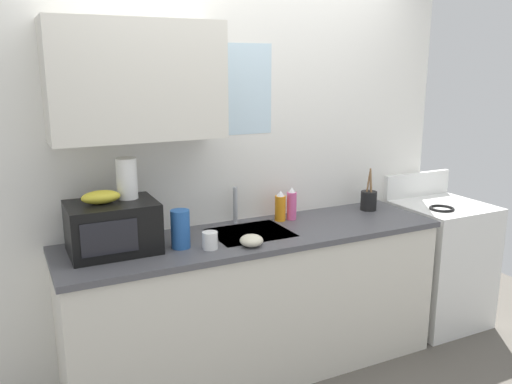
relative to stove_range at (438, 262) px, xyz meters
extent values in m
cube|color=white|center=(-1.50, 0.35, 0.79)|extent=(3.08, 0.10, 2.50)
cube|color=silver|center=(-2.14, 0.14, 1.33)|extent=(0.92, 0.32, 0.62)
cube|color=silver|center=(-1.53, 0.31, 1.27)|extent=(0.56, 0.02, 0.55)
cube|color=silver|center=(-1.50, 0.00, -0.03)|extent=(2.28, 0.60, 0.86)
cube|color=#4C4C51|center=(-1.50, 0.00, 0.42)|extent=(2.31, 0.63, 0.03)
cube|color=#9EA0A5|center=(-1.53, 0.02, 0.37)|extent=(0.46, 0.38, 0.14)
cylinder|color=#B2B5BA|center=(-1.53, 0.24, 0.56)|extent=(0.03, 0.03, 0.23)
cube|color=white|center=(0.00, 0.00, -0.01)|extent=(0.60, 0.60, 0.90)
torus|color=black|center=(-0.12, -0.10, 0.45)|extent=(0.17, 0.17, 0.02)
cube|color=white|center=(0.00, 0.28, 0.53)|extent=(0.60, 0.04, 0.18)
cube|color=black|center=(-2.32, 0.05, 0.58)|extent=(0.46, 0.34, 0.27)
cube|color=black|center=(-2.37, -0.13, 0.58)|extent=(0.28, 0.01, 0.17)
ellipsoid|color=gold|center=(-2.37, 0.05, 0.75)|extent=(0.20, 0.11, 0.07)
cylinder|color=white|center=(-2.22, 0.10, 0.82)|extent=(0.11, 0.11, 0.22)
cylinder|color=orange|center=(-1.25, 0.16, 0.52)|extent=(0.07, 0.07, 0.16)
cone|color=white|center=(-1.25, 0.16, 0.62)|extent=(0.05, 0.05, 0.04)
cylinder|color=#E55999|center=(-1.17, 0.15, 0.53)|extent=(0.06, 0.06, 0.18)
cone|color=white|center=(-1.17, 0.15, 0.64)|extent=(0.05, 0.05, 0.04)
cylinder|color=#2659A5|center=(-1.98, -0.05, 0.55)|extent=(0.10, 0.10, 0.21)
cylinder|color=white|center=(-1.85, -0.14, 0.49)|extent=(0.08, 0.08, 0.09)
cylinder|color=black|center=(-0.58, 0.12, 0.51)|extent=(0.11, 0.11, 0.13)
cylinder|color=olive|center=(-0.59, 0.12, 0.60)|extent=(0.03, 0.02, 0.23)
cylinder|color=olive|center=(-0.56, 0.13, 0.61)|extent=(0.02, 0.02, 0.25)
cylinder|color=olive|center=(-0.58, 0.10, 0.60)|extent=(0.02, 0.03, 0.24)
ellipsoid|color=beige|center=(-1.63, -0.20, 0.47)|extent=(0.13, 0.13, 0.06)
camera|label=1|loc=(-2.82, -2.68, 1.41)|focal=36.96mm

